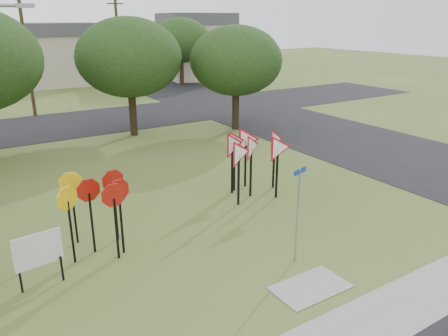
# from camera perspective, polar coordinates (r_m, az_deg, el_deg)

# --- Properties ---
(ground) EXTENTS (140.00, 140.00, 0.00)m
(ground) POSITION_cam_1_polar(r_m,az_deg,el_deg) (13.59, 4.16, -10.47)
(ground) COLOR #415520
(sidewalk) EXTENTS (30.00, 1.60, 0.02)m
(sidewalk) POSITION_cam_1_polar(r_m,az_deg,el_deg) (11.09, 17.92, -19.02)
(sidewalk) COLOR gray
(sidewalk) RESTS_ON ground
(street_right) EXTENTS (8.00, 50.00, 0.02)m
(street_right) POSITION_cam_1_polar(r_m,az_deg,el_deg) (28.09, 11.78, 4.88)
(street_right) COLOR black
(street_right) RESTS_ON ground
(street_far) EXTENTS (60.00, 8.00, 0.02)m
(street_far) POSITION_cam_1_polar(r_m,az_deg,el_deg) (31.01, -18.48, 5.61)
(street_far) COLOR black
(street_far) RESTS_ON ground
(curb_pad) EXTENTS (2.00, 1.20, 0.02)m
(curb_pad) POSITION_cam_1_polar(r_m,az_deg,el_deg) (12.05, 11.20, -15.01)
(curb_pad) COLOR gray
(curb_pad) RESTS_ON ground
(street_name_sign) EXTENTS (0.57, 0.19, 2.84)m
(street_name_sign) POSITION_cam_1_polar(r_m,az_deg,el_deg) (12.37, 9.60, -5.33)
(street_name_sign) COLOR gray
(street_name_sign) RESTS_ON ground
(stop_sign_cluster) EXTENTS (2.21, 1.77, 2.36)m
(stop_sign_cluster) POSITION_cam_1_polar(r_m,az_deg,el_deg) (13.21, -16.36, -3.66)
(stop_sign_cluster) COLOR black
(stop_sign_cluster) RESTS_ON ground
(yield_sign_cluster) EXTENTS (3.27, 1.94, 2.59)m
(yield_sign_cluster) POSITION_cam_1_polar(r_m,az_deg,el_deg) (16.97, 3.52, 2.62)
(yield_sign_cluster) COLOR black
(yield_sign_cluster) RESTS_ON ground
(info_board) EXTENTS (1.22, 0.19, 1.53)m
(info_board) POSITION_cam_1_polar(r_m,az_deg,el_deg) (12.31, -23.09, -10.05)
(info_board) COLOR black
(info_board) RESTS_ON ground
(far_pole_a) EXTENTS (1.40, 0.24, 9.00)m
(far_pole_a) POSITION_cam_1_polar(r_m,az_deg,el_deg) (33.89, -24.45, 13.87)
(far_pole_a) COLOR #41311E
(far_pole_a) RESTS_ON ground
(far_pole_b) EXTENTS (1.40, 0.24, 8.50)m
(far_pole_b) POSITION_cam_1_polar(r_m,az_deg,el_deg) (39.74, -13.60, 15.15)
(far_pole_b) COLOR #41311E
(far_pole_b) RESTS_ON ground
(house_mid) EXTENTS (8.40, 8.40, 6.20)m
(house_mid) POSITION_cam_1_polar(r_m,az_deg,el_deg) (50.79, -20.36, 13.89)
(house_mid) COLOR #B6AD93
(house_mid) RESTS_ON ground
(house_right) EXTENTS (8.30, 8.30, 7.20)m
(house_right) POSITION_cam_1_polar(r_m,az_deg,el_deg) (52.02, -3.66, 15.64)
(house_right) COLOR #B6AD93
(house_right) RESTS_ON ground
(tree_near_mid) EXTENTS (6.00, 6.00, 6.80)m
(tree_near_mid) POSITION_cam_1_polar(r_m,az_deg,el_deg) (26.18, -12.29, 13.91)
(tree_near_mid) COLOR black
(tree_near_mid) RESTS_ON ground
(tree_near_right) EXTENTS (5.60, 5.60, 6.33)m
(tree_near_right) POSITION_cam_1_polar(r_m,az_deg,el_deg) (27.18, 1.58, 13.83)
(tree_near_right) COLOR black
(tree_near_right) RESTS_ON ground
(tree_far_right) EXTENTS (6.00, 6.00, 6.80)m
(tree_far_right) POSITION_cam_1_polar(r_m,az_deg,el_deg) (46.57, -5.68, 16.30)
(tree_far_right) COLOR black
(tree_far_right) RESTS_ON ground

